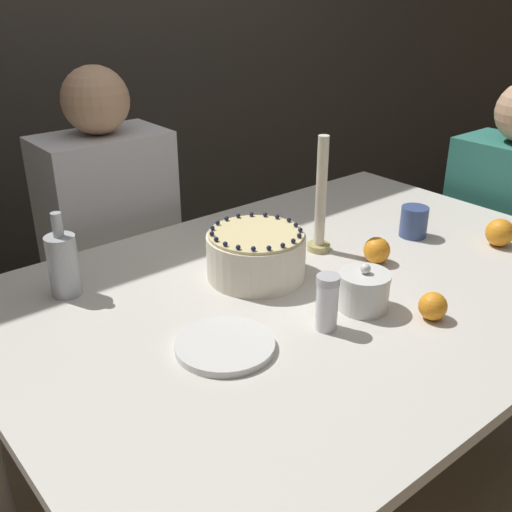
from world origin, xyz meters
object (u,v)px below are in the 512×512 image
(sugar_bowl, at_px, (364,290))
(bottle, at_px, (63,264))
(person_man_blue_shirt, at_px, (115,277))
(person_woman_floral, at_px, (499,259))
(cake, at_px, (256,255))
(candle, at_px, (321,204))
(sugar_shaker, at_px, (327,302))

(sugar_bowl, distance_m, bottle, 0.71)
(person_man_blue_shirt, relative_size, person_woman_floral, 1.07)
(cake, distance_m, candle, 0.25)
(sugar_bowl, height_order, candle, candle)
(sugar_bowl, xyz_separation_m, sugar_shaker, (-0.13, -0.01, 0.02))
(candle, bearing_deg, cake, -176.63)
(person_woman_floral, bearing_deg, sugar_shaker, 100.29)
(person_man_blue_shirt, height_order, person_woman_floral, person_man_blue_shirt)
(candle, relative_size, person_man_blue_shirt, 0.27)
(candle, relative_size, person_woman_floral, 0.28)
(person_man_blue_shirt, distance_m, person_woman_floral, 1.40)
(sugar_shaker, height_order, person_man_blue_shirt, person_man_blue_shirt)
(sugar_bowl, distance_m, person_man_blue_shirt, 0.97)
(candle, distance_m, bottle, 0.69)
(person_woman_floral, bearing_deg, cake, 85.71)
(bottle, distance_m, person_man_blue_shirt, 0.60)
(person_man_blue_shirt, bearing_deg, bottle, 52.42)
(candle, height_order, person_woman_floral, person_woman_floral)
(person_woman_floral, bearing_deg, candle, 83.61)
(candle, bearing_deg, person_woman_floral, -6.39)
(sugar_shaker, distance_m, candle, 0.42)
(sugar_bowl, xyz_separation_m, candle, (0.15, 0.30, 0.09))
(cake, height_order, bottle, bottle)
(sugar_bowl, height_order, sugar_shaker, sugar_shaker)
(candle, xyz_separation_m, person_woman_floral, (0.87, -0.10, -0.39))
(sugar_shaker, height_order, candle, candle)
(cake, height_order, person_man_blue_shirt, person_man_blue_shirt)
(bottle, xyz_separation_m, person_man_blue_shirt, (0.32, 0.41, -0.30))
(cake, distance_m, bottle, 0.47)
(sugar_shaker, bearing_deg, person_man_blue_shirt, 93.48)
(sugar_shaker, bearing_deg, sugar_bowl, 3.69)
(candle, height_order, bottle, candle)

